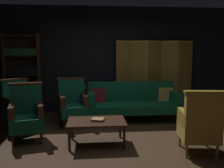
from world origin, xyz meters
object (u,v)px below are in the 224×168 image
object	(u,v)px
velvet_couch	(133,101)
book_tan_leather	(98,120)
coffee_table	(97,123)
bookshelf	(23,74)
armchair_gilt_accent	(200,124)
folding_screen	(155,75)
armchair_wing_left	(19,105)
armchair_wing_far	(73,103)
potted_plant	(77,95)
armchair_wing_right	(27,114)

from	to	relation	value
velvet_couch	book_tan_leather	size ratio (longest dim) A/B	10.19
coffee_table	bookshelf	bearing A→B (deg)	129.37
coffee_table	armchair_gilt_accent	world-z (taller)	armchair_gilt_accent
folding_screen	bookshelf	world-z (taller)	bookshelf
coffee_table	armchair_wing_left	xyz separation A→B (m)	(-1.61, 1.05, 0.12)
armchair_wing_far	armchair_gilt_accent	bearing A→B (deg)	-39.11
armchair_wing_far	potted_plant	bearing A→B (deg)	86.62
folding_screen	armchair_gilt_accent	distance (m)	2.83
coffee_table	potted_plant	world-z (taller)	potted_plant
armchair_gilt_accent	potted_plant	distance (m)	3.24
velvet_couch	potted_plant	world-z (taller)	potted_plant
armchair_wing_right	potted_plant	world-z (taller)	armchair_wing_right
armchair_gilt_accent	book_tan_leather	bearing A→B (deg)	160.90
book_tan_leather	bookshelf	bearing A→B (deg)	129.70
bookshelf	armchair_wing_left	distance (m)	1.29
velvet_couch	armchair_wing_far	distance (m)	1.42
armchair_wing_left	armchair_wing_far	size ratio (longest dim) A/B	1.00
folding_screen	armchair_wing_far	xyz separation A→B (m)	(-2.12, -1.08, -0.50)
bookshelf	armchair_gilt_accent	xyz separation A→B (m)	(3.41, -2.75, -0.56)
bookshelf	armchair_wing_right	distance (m)	2.05
armchair_wing_far	book_tan_leather	world-z (taller)	armchair_wing_far
folding_screen	book_tan_leather	distance (m)	2.81
armchair_wing_far	book_tan_leather	xyz separation A→B (m)	(0.52, -1.16, -0.05)
bookshelf	book_tan_leather	xyz separation A→B (m)	(1.83, -2.21, -0.61)
book_tan_leather	coffee_table	bearing A→B (deg)	171.75
armchair_gilt_accent	armchair_wing_left	distance (m)	3.59
velvet_couch	bookshelf	bearing A→B (deg)	164.63
bookshelf	potted_plant	size ratio (longest dim) A/B	2.29
armchair_wing_left	armchair_gilt_accent	bearing A→B (deg)	-26.48
armchair_gilt_accent	potted_plant	size ratio (longest dim) A/B	1.16
potted_plant	book_tan_leather	size ratio (longest dim) A/B	4.30
armchair_wing_right	coffee_table	bearing A→B (deg)	-13.79
folding_screen	bookshelf	bearing A→B (deg)	-179.40
armchair_gilt_accent	armchair_wing_left	size ratio (longest dim) A/B	1.00
armchair_wing_right	armchair_wing_far	bearing A→B (deg)	48.05
bookshelf	armchair_wing_left	world-z (taller)	bookshelf
bookshelf	armchair_gilt_accent	bearing A→B (deg)	-38.90
armchair_wing_far	potted_plant	xyz separation A→B (m)	(0.05, 0.80, 0.03)
bookshelf	armchair_wing_left	size ratio (longest dim) A/B	1.97
armchair_wing_far	armchair_wing_right	bearing A→B (deg)	-131.95
book_tan_leather	armchair_wing_left	bearing A→B (deg)	147.19
armchair_gilt_accent	book_tan_leather	distance (m)	1.67
velvet_couch	armchair_wing_right	bearing A→B (deg)	-151.88
bookshelf	velvet_couch	world-z (taller)	bookshelf
bookshelf	velvet_couch	size ratio (longest dim) A/B	0.97
coffee_table	book_tan_leather	size ratio (longest dim) A/B	4.81
velvet_couch	armchair_wing_left	distance (m)	2.54
bookshelf	coffee_table	xyz separation A→B (m)	(1.81, -2.20, -0.68)
armchair_wing_right	potted_plant	xyz separation A→B (m)	(0.81, 1.65, 0.03)
armchair_wing_right	book_tan_leather	distance (m)	1.32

